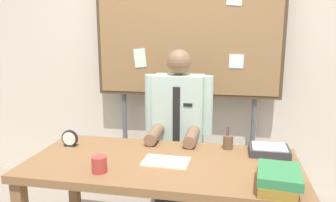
% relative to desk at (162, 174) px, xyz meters
% --- Properties ---
extents(back_wall, '(6.40, 0.08, 2.70)m').
position_rel_desk_xyz_m(back_wall, '(0.00, 1.29, 0.69)').
color(back_wall, beige).
rests_on(back_wall, ground_plane).
extents(desk, '(1.72, 0.79, 0.75)m').
position_rel_desk_xyz_m(desk, '(0.00, 0.00, 0.00)').
color(desk, brown).
rests_on(desk, ground_plane).
extents(person, '(0.55, 0.56, 1.42)m').
position_rel_desk_xyz_m(person, '(0.00, 0.63, -0.00)').
color(person, '#2D2D33').
rests_on(person, ground_plane).
extents(bulletin_board, '(1.71, 0.09, 2.22)m').
position_rel_desk_xyz_m(bulletin_board, '(0.00, 1.09, 0.90)').
color(bulletin_board, '#4C3823').
rests_on(bulletin_board, ground_plane).
extents(book_stack, '(0.24, 0.30, 0.10)m').
position_rel_desk_xyz_m(book_stack, '(0.67, -0.25, 0.14)').
color(book_stack, olive).
rests_on(book_stack, desk).
extents(open_notebook, '(0.29, 0.19, 0.01)m').
position_rel_desk_xyz_m(open_notebook, '(0.03, -0.02, 0.09)').
color(open_notebook, '#F4EFCC').
rests_on(open_notebook, desk).
extents(desk_clock, '(0.12, 0.04, 0.12)m').
position_rel_desk_xyz_m(desk_clock, '(-0.71, 0.14, 0.14)').
color(desk_clock, black).
rests_on(desk_clock, desk).
extents(coffee_mug, '(0.09, 0.09, 0.09)m').
position_rel_desk_xyz_m(coffee_mug, '(-0.32, -0.24, 0.14)').
color(coffee_mug, '#B23833').
rests_on(coffee_mug, desk).
extents(pen_holder, '(0.07, 0.07, 0.16)m').
position_rel_desk_xyz_m(pen_holder, '(0.41, 0.31, 0.14)').
color(pen_holder, brown).
rests_on(pen_holder, desk).
extents(paper_tray, '(0.26, 0.20, 0.06)m').
position_rel_desk_xyz_m(paper_tray, '(0.68, 0.25, 0.12)').
color(paper_tray, '#333338').
rests_on(paper_tray, desk).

